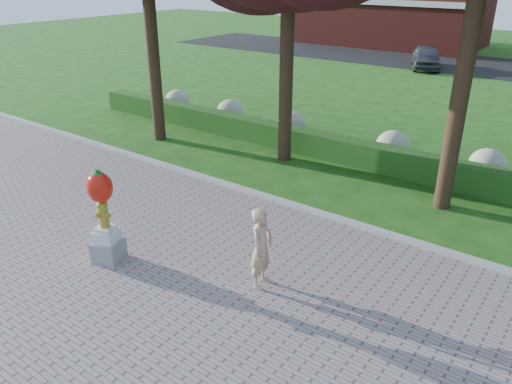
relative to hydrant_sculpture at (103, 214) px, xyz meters
The scene contains 9 objects.
ground 2.59m from the hydrant_sculpture, 47.03° to the left, with size 100.00×100.00×0.00m, color #1C4C13.
walkway 3.03m from the hydrant_sculpture, 55.72° to the right, with size 40.00×14.00×0.04m, color gray.
curb 5.07m from the hydrant_sculpture, 71.44° to the left, with size 40.00×0.18×0.15m, color #ADADA5.
lawn_hedge 8.87m from the hydrant_sculpture, 79.73° to the left, with size 24.00×0.70×0.80m, color #174B15.
hydrangea_row 9.94m from the hydrant_sculpture, 77.51° to the left, with size 20.10×1.10×0.99m.
street 29.75m from the hydrant_sculpture, 86.96° to the left, with size 50.00×8.00×0.02m, color black.
hydrant_sculpture is the anchor object (origin of this frame).
woman 3.53m from the hydrant_sculpture, 20.65° to the left, with size 0.63×0.41×1.72m, color tan.
parked_car 26.79m from the hydrant_sculpture, 94.79° to the left, with size 1.67×4.15×1.41m, color #42444A.
Camera 1 is at (6.72, -7.39, 6.03)m, focal length 35.00 mm.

